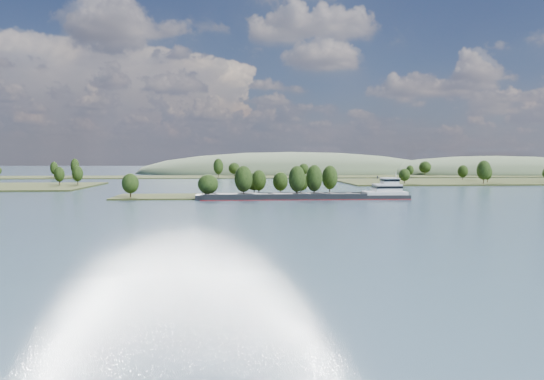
{
  "coord_description": "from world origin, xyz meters",
  "views": [
    {
      "loc": [
        -1.41,
        -42.7,
        16.82
      ],
      "look_at": [
        11.49,
        130.0,
        6.0
      ],
      "focal_mm": 35.0,
      "sensor_mm": 36.0,
      "label": 1
    }
  ],
  "objects": [
    {
      "name": "cargo_barge",
      "position": [
        32.9,
        166.96,
        1.45
      ],
      "size": [
        85.19,
        10.77,
        11.51
      ],
      "color": "black",
      "rests_on": "ground"
    },
    {
      "name": "ground",
      "position": [
        0.0,
        120.0,
        0.0
      ],
      "size": [
        1800.0,
        1800.0,
        0.0
      ],
      "primitive_type": "plane",
      "color": "#395262",
      "rests_on": "ground"
    },
    {
      "name": "hill_west",
      "position": [
        60.0,
        500.0,
        0.0
      ],
      "size": [
        320.0,
        160.0,
        44.0
      ],
      "primitive_type": "ellipsoid",
      "color": "#4A5C3F",
      "rests_on": "ground"
    },
    {
      "name": "back_shoreline",
      "position": [
        8.81,
        399.82,
        0.74
      ],
      "size": [
        900.0,
        60.0,
        16.24
      ],
      "color": "#2A3216",
      "rests_on": "ground"
    },
    {
      "name": "tree_island",
      "position": [
        6.57,
        178.82,
        3.96
      ],
      "size": [
        100.0,
        31.42,
        14.3
      ],
      "color": "#2A3216",
      "rests_on": "ground"
    },
    {
      "name": "hill_east",
      "position": [
        260.0,
        470.0,
        0.0
      ],
      "size": [
        260.0,
        140.0,
        36.0
      ],
      "primitive_type": "ellipsoid",
      "color": "#4A5C3F",
      "rests_on": "ground"
    }
  ]
}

